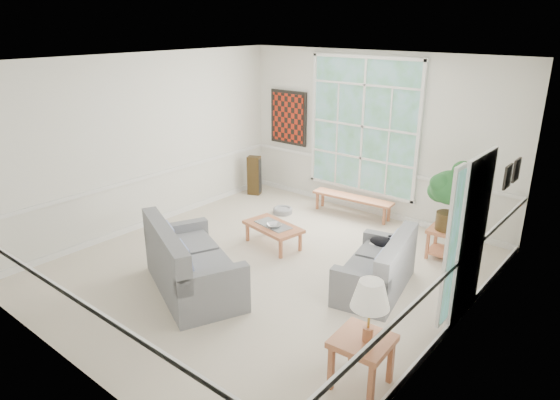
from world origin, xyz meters
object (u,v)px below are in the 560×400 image
at_px(loveseat_front, 193,258).
at_px(side_table, 361,362).
at_px(loveseat_right, 375,263).
at_px(end_table, 444,243).
at_px(coffee_table, 273,235).

xyz_separation_m(loveseat_front, side_table, (2.75, -0.21, -0.20)).
xyz_separation_m(loveseat_right, end_table, (0.35, 1.54, -0.15)).
bearing_deg(loveseat_front, loveseat_right, 63.92).
bearing_deg(end_table, loveseat_front, -125.77).
bearing_deg(end_table, loveseat_right, -102.68).
height_order(loveseat_right, coffee_table, loveseat_right).
height_order(loveseat_right, loveseat_front, loveseat_front).
bearing_deg(loveseat_front, side_table, 19.77).
bearing_deg(coffee_table, end_table, 40.65).
height_order(end_table, side_table, side_table).
bearing_deg(coffee_table, loveseat_right, 5.08).
bearing_deg(loveseat_right, loveseat_front, -152.12).
xyz_separation_m(loveseat_right, loveseat_front, (-1.90, -1.58, 0.09)).
xyz_separation_m(loveseat_front, end_table, (2.24, 3.12, -0.24)).
bearing_deg(end_table, coffee_table, -149.52).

